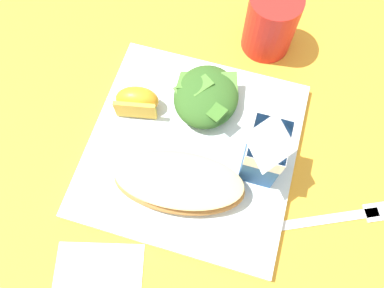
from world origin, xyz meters
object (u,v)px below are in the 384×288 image
milk_carton (265,152)px  cheesy_pizza_bread (182,184)px  white_plate (192,149)px  green_salad_pile (206,96)px  metal_fork (335,218)px  drinking_red_cup (271,23)px  orange_wedge_front (137,101)px

milk_carton → cheesy_pizza_bread: bearing=-58.6°
white_plate → green_salad_pile: green_salad_pile is taller
cheesy_pizza_bread → metal_fork: 0.21m
cheesy_pizza_bread → milk_carton: bearing=121.4°
metal_fork → drinking_red_cup: 0.29m
cheesy_pizza_bread → orange_wedge_front: (-0.10, -0.09, 0.00)m
cheesy_pizza_bread → milk_carton: 0.11m
green_salad_pile → drinking_red_cup: drinking_red_cup is taller
milk_carton → metal_fork: 0.14m
white_plate → green_salad_pile: size_ratio=2.80×
orange_wedge_front → white_plate: bearing=67.9°
orange_wedge_front → drinking_red_cup: 0.23m
green_salad_pile → white_plate: bearing=0.3°
metal_fork → milk_carton: bearing=-106.7°
cheesy_pizza_bread → metal_fork: (-0.02, 0.20, -0.03)m
green_salad_pile → milk_carton: milk_carton is taller
orange_wedge_front → metal_fork: (0.08, 0.30, -0.03)m
metal_fork → cheesy_pizza_bread: bearing=-84.4°
cheesy_pizza_bread → green_salad_pile: 0.13m
white_plate → metal_fork: (0.04, 0.21, -0.01)m
white_plate → green_salad_pile: bearing=-179.7°
white_plate → orange_wedge_front: size_ratio=4.25×
milk_carton → metal_fork: milk_carton is taller
white_plate → cheesy_pizza_bread: cheesy_pizza_bread is taller
green_salad_pile → orange_wedge_front: 0.10m
orange_wedge_front → drinking_red_cup: (-0.17, 0.15, 0.01)m
cheesy_pizza_bread → drinking_red_cup: (-0.27, 0.06, 0.01)m
cheesy_pizza_bread → milk_carton: size_ratio=1.63×
metal_fork → green_salad_pile: bearing=-117.9°
green_salad_pile → orange_wedge_front: bearing=-69.3°
metal_fork → white_plate: bearing=-100.7°
cheesy_pizza_bread → milk_carton: milk_carton is taller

